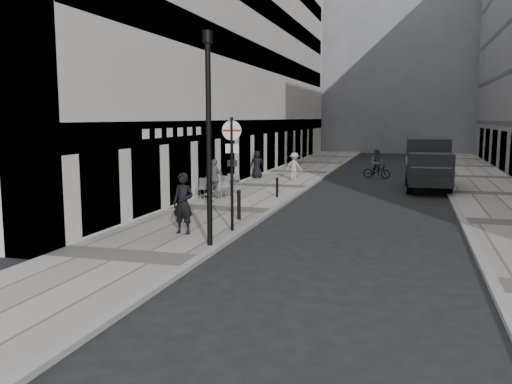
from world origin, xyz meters
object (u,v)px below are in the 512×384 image
lamppost (209,128)px  cyclist (377,167)px  panel_van (428,161)px  sign_post (232,159)px  walking_man (183,203)px

lamppost → cyclist: lamppost is taller
panel_van → lamppost: bearing=-114.0°
panel_van → sign_post: bearing=-117.1°
sign_post → cyclist: bearing=76.7°
sign_post → panel_van: sign_post is taller
lamppost → cyclist: (3.37, 19.71, -2.69)m
sign_post → cyclist: (3.39, 17.67, -1.71)m
walking_man → lamppost: bearing=-34.5°
sign_post → lamppost: (0.02, -2.04, 0.98)m
lamppost → panel_van: 16.45m
sign_post → walking_man: bearing=-148.9°
walking_man → lamppost: (1.32, -1.18, 2.32)m
lamppost → cyclist: 20.18m
lamppost → panel_van: lamppost is taller
walking_man → lamppost: size_ratio=0.32×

